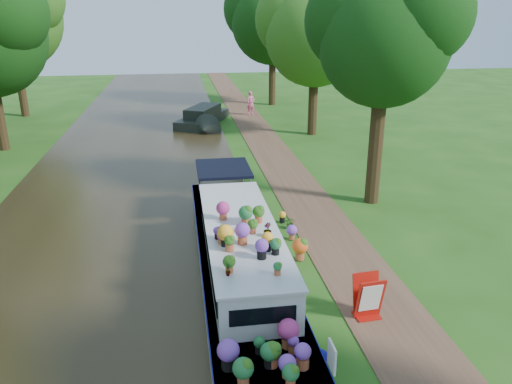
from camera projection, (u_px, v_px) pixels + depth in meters
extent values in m
plane|color=#205114|center=(297.00, 239.00, 16.91)|extent=(100.00, 100.00, 0.00)
cube|color=black|center=(115.00, 251.00, 16.04)|extent=(10.00, 100.00, 0.02)
cube|color=brown|center=(331.00, 236.00, 17.08)|extent=(2.20, 100.00, 0.03)
cube|color=silver|center=(238.00, 261.00, 14.55)|extent=(2.20, 12.00, 0.75)
cube|color=navy|center=(238.00, 251.00, 14.45)|extent=(2.24, 12.04, 0.12)
cube|color=silver|center=(241.00, 245.00, 13.50)|extent=(1.80, 7.00, 1.05)
cube|color=silver|center=(241.00, 226.00, 13.32)|extent=(1.90, 7.10, 0.06)
cube|color=black|center=(274.00, 240.00, 13.61)|extent=(0.03, 6.40, 0.38)
cube|color=black|center=(208.00, 245.00, 13.35)|extent=(0.03, 6.40, 0.38)
cube|color=black|center=(223.00, 168.00, 18.03)|extent=(1.90, 2.40, 0.10)
cube|color=white|center=(332.00, 357.00, 9.47)|extent=(0.04, 0.45, 0.55)
imported|color=#265717|center=(228.00, 269.00, 10.70)|extent=(0.18, 0.21, 0.34)
imported|color=#265717|center=(267.00, 230.00, 12.60)|extent=(0.29, 0.29, 0.37)
cylinder|color=black|center=(376.00, 147.00, 19.48)|extent=(0.56, 0.56, 4.55)
sphere|color=black|center=(384.00, 42.00, 18.14)|extent=(4.80, 4.80, 4.80)
sphere|color=black|center=(421.00, 14.00, 17.28)|extent=(3.60, 3.60, 3.60)
sphere|color=black|center=(356.00, 21.00, 18.55)|extent=(3.84, 3.84, 3.84)
cylinder|color=black|center=(313.00, 104.00, 30.85)|extent=(0.56, 0.56, 3.85)
sphere|color=#265717|center=(315.00, 36.00, 29.49)|extent=(6.00, 6.00, 6.00)
sphere|color=#265717|center=(341.00, 14.00, 28.42)|extent=(4.50, 4.50, 4.50)
sphere|color=#265717|center=(295.00, 19.00, 30.01)|extent=(4.80, 4.80, 4.80)
cylinder|color=black|center=(272.00, 79.00, 40.95)|extent=(0.56, 0.56, 4.20)
sphere|color=black|center=(273.00, 22.00, 39.46)|extent=(6.60, 6.60, 6.60)
sphere|color=black|center=(292.00, 4.00, 38.28)|extent=(4.95, 4.95, 4.95)
sphere|color=black|center=(256.00, 9.00, 40.03)|extent=(5.28, 5.28, 5.28)
sphere|color=black|center=(1.00, 12.00, 24.83)|extent=(4.65, 4.65, 4.65)
cylinder|color=black|center=(21.00, 86.00, 36.31)|extent=(0.56, 0.56, 4.38)
sphere|color=#265717|center=(11.00, 19.00, 34.74)|extent=(7.00, 7.00, 7.00)
cube|color=black|center=(203.00, 119.00, 34.40)|extent=(4.09, 6.02, 0.58)
cube|color=black|center=(203.00, 111.00, 33.74)|extent=(2.73, 3.67, 0.68)
cube|color=#B1150C|center=(366.00, 315.00, 12.57)|extent=(0.66, 0.56, 0.03)
cube|color=#B1150C|center=(370.00, 299.00, 12.26)|extent=(0.72, 0.34, 1.11)
cube|color=#B1150C|center=(366.00, 293.00, 12.51)|extent=(0.72, 0.34, 1.11)
cube|color=white|center=(371.00, 298.00, 12.20)|extent=(0.55, 0.23, 0.77)
imported|color=#E05C74|center=(251.00, 103.00, 37.05)|extent=(0.76, 0.64, 1.76)
imported|color=#2E661E|center=(290.00, 223.00, 17.65)|extent=(0.50, 0.47, 0.44)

